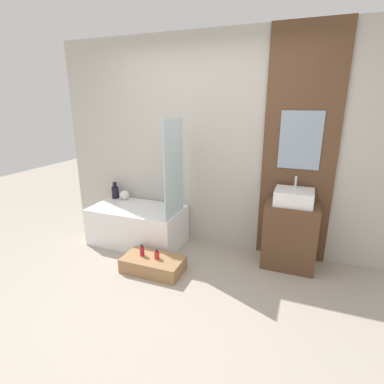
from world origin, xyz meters
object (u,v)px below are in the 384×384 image
(bathtub, at_px, (138,225))
(wooden_step_bench, at_px, (153,264))
(vase_round_light, at_px, (124,195))
(bottle_soap_primary, at_px, (142,251))
(sink, at_px, (294,197))
(bottle_soap_secondary, at_px, (157,255))
(vase_tall_dark, at_px, (115,192))

(bathtub, bearing_deg, wooden_step_bench, -47.26)
(bathtub, xyz_separation_m, wooden_step_bench, (0.53, -0.58, -0.17))
(bathtub, bearing_deg, vase_round_light, 146.51)
(bathtub, bearing_deg, bottle_soap_primary, -55.33)
(bathtub, relative_size, sink, 2.97)
(vase_round_light, xyz_separation_m, bottle_soap_primary, (0.73, -0.80, -0.33))
(bathtub, distance_m, wooden_step_bench, 0.80)
(sink, bearing_deg, bathtub, -176.81)
(wooden_step_bench, xyz_separation_m, bottle_soap_secondary, (0.05, 0.00, 0.13))
(sink, distance_m, bottle_soap_secondary, 1.62)
(bathtub, height_order, sink, sink)
(vase_round_light, bearing_deg, wooden_step_bench, -42.60)
(sink, relative_size, vase_tall_dark, 1.73)
(bottle_soap_secondary, bearing_deg, vase_tall_dark, 143.00)
(vase_round_light, bearing_deg, sink, -2.93)
(wooden_step_bench, distance_m, vase_round_light, 1.27)
(bathtub, bearing_deg, sink, 3.19)
(bathtub, distance_m, sink, 2.00)
(bathtub, height_order, bottle_soap_secondary, bathtub)
(bathtub, bearing_deg, bottle_soap_secondary, -44.67)
(vase_round_light, bearing_deg, vase_tall_dark, 173.97)
(bathtub, xyz_separation_m, vase_tall_dark, (-0.50, 0.24, 0.34))
(bathtub, height_order, bottle_soap_primary, bathtub)
(bottle_soap_primary, xyz_separation_m, bottle_soap_secondary, (0.18, 0.00, -0.01))
(bathtub, distance_m, vase_round_light, 0.51)
(wooden_step_bench, distance_m, bottle_soap_primary, 0.19)
(vase_tall_dark, height_order, vase_round_light, vase_tall_dark)
(vase_tall_dark, bearing_deg, bottle_soap_primary, -42.25)
(wooden_step_bench, height_order, vase_tall_dark, vase_tall_dark)
(wooden_step_bench, xyz_separation_m, sink, (1.38, 0.68, 0.74))
(bathtub, height_order, vase_round_light, vase_round_light)
(bathtub, height_order, vase_tall_dark, vase_tall_dark)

